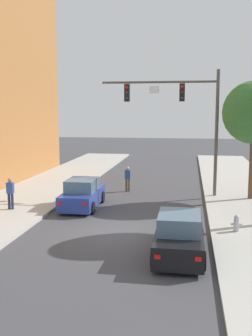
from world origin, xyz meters
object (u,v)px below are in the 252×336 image
car_lead_blue (83,195)px  car_following_black (179,236)px  pedestrian_sidewalk_left_walker (10,192)px  fire_hydrant (236,223)px  pedestrian_crossing_road (128,178)px  traffic_signal_mast (183,109)px

car_lead_blue → car_following_black: 8.47m
pedestrian_sidewalk_left_walker → fire_hydrant: bearing=-10.7°
pedestrian_sidewalk_left_walker → pedestrian_crossing_road: 8.14m
pedestrian_crossing_road → fire_hydrant: (6.00, -8.37, -0.41)m
pedestrian_sidewalk_left_walker → fire_hydrant: size_ratio=2.28×
fire_hydrant → car_lead_blue: bearing=154.8°
traffic_signal_mast → car_lead_blue: 7.92m
traffic_signal_mast → pedestrian_crossing_road: (-3.52, 1.08, -4.45)m
pedestrian_sidewalk_left_walker → pedestrian_crossing_road: size_ratio=1.00×
traffic_signal_mast → pedestrian_sidewalk_left_walker: size_ratio=4.57×
car_lead_blue → pedestrian_sidewalk_left_walker: size_ratio=2.60×
traffic_signal_mast → car_following_black: 11.17m
car_following_black → pedestrian_crossing_road: pedestrian_crossing_road is taller
car_following_black → pedestrian_sidewalk_left_walker: 10.18m
pedestrian_sidewalk_left_walker → pedestrian_crossing_road: bearing=50.1°
car_following_black → fire_hydrant: size_ratio=5.90×
traffic_signal_mast → car_lead_blue: bearing=-145.4°
fire_hydrant → car_following_black: bearing=-129.3°
traffic_signal_mast → pedestrian_sidewalk_left_walker: 11.03m
car_lead_blue → pedestrian_sidewalk_left_walker: (-3.46, -1.52, 0.34)m
car_lead_blue → traffic_signal_mast: bearing=34.6°
car_lead_blue → fire_hydrant: bearing=-25.2°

